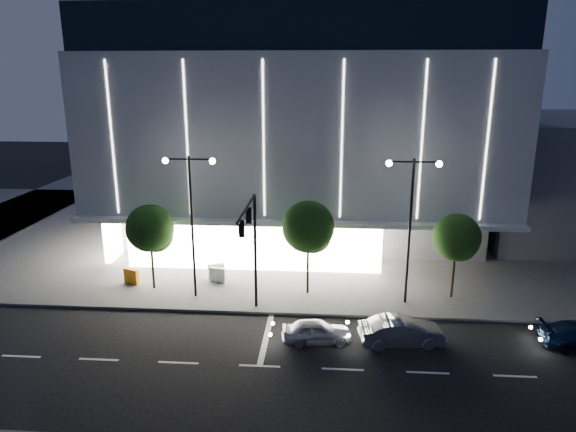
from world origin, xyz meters
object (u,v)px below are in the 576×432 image
at_px(tree_left, 151,231).
at_px(tree_mid, 309,230).
at_px(traffic_mast, 251,236).
at_px(street_lamp_west, 191,206).
at_px(barrier_a, 131,276).
at_px(street_lamp_east, 411,210).
at_px(barrier_d, 218,275).
at_px(tree_right, 457,240).
at_px(car_second, 402,332).
at_px(barrier_b, 216,271).
at_px(car_lead, 316,331).

bearing_deg(tree_left, tree_mid, 0.00).
xyz_separation_m(traffic_mast, street_lamp_west, (-4.00, 2.66, 0.93)).
distance_m(traffic_mast, barrier_a, 10.67).
distance_m(street_lamp_east, barrier_d, 13.36).
xyz_separation_m(tree_right, barrier_a, (-20.76, 0.60, -3.23)).
xyz_separation_m(car_second, barrier_b, (-11.41, 7.87, -0.07)).
bearing_deg(tree_right, barrier_a, 178.35).
bearing_deg(barrier_b, traffic_mast, -81.63).
height_order(street_lamp_east, car_lead, street_lamp_east).
height_order(car_second, barrier_d, car_second).
relative_size(street_lamp_east, barrier_a, 8.18).
bearing_deg(barrier_d, tree_left, -148.28).
xyz_separation_m(street_lamp_west, barrier_b, (0.69, 2.98, -5.31)).
xyz_separation_m(traffic_mast, car_lead, (3.69, -2.33, -4.41)).
xyz_separation_m(street_lamp_west, tree_right, (16.03, 1.02, -2.07)).
relative_size(car_lead, barrier_d, 3.29).
distance_m(tree_left, car_lead, 12.70).
height_order(tree_left, barrier_a, tree_left).
xyz_separation_m(car_second, barrier_a, (-16.83, 6.50, -0.07)).
height_order(car_lead, barrier_a, car_lead).
bearing_deg(street_lamp_west, tree_right, 3.64).
bearing_deg(barrier_a, street_lamp_west, 4.02).
height_order(street_lamp_east, tree_mid, street_lamp_east).
bearing_deg(street_lamp_west, tree_left, 161.06).
bearing_deg(tree_right, barrier_d, 175.21).
xyz_separation_m(street_lamp_east, barrier_a, (-17.73, 1.62, -5.31)).
distance_m(car_lead, barrier_b, 10.61).
bearing_deg(barrier_d, tree_mid, 2.13).
height_order(tree_left, barrier_b, tree_left).
bearing_deg(car_second, street_lamp_east, -18.07).
bearing_deg(car_second, tree_right, -41.22).
bearing_deg(tree_right, street_lamp_east, -161.37).
distance_m(street_lamp_west, barrier_d, 5.85).
relative_size(tree_mid, car_lead, 1.70).
height_order(street_lamp_east, barrier_a, street_lamp_east).
relative_size(traffic_mast, car_second, 1.61).
height_order(street_lamp_west, car_lead, street_lamp_west).
distance_m(traffic_mast, barrier_d, 7.27).
height_order(traffic_mast, barrier_d, traffic_mast).
distance_m(tree_left, tree_mid, 10.00).
bearing_deg(tree_left, barrier_d, 17.84).
distance_m(street_lamp_east, barrier_b, 13.74).
distance_m(street_lamp_east, tree_left, 16.12).
height_order(street_lamp_east, barrier_b, street_lamp_east).
relative_size(street_lamp_west, tree_left, 1.57).
xyz_separation_m(street_lamp_east, tree_mid, (-5.97, 1.02, -1.62)).
relative_size(traffic_mast, tree_left, 1.24).
bearing_deg(barrier_a, street_lamp_east, 17.69).
xyz_separation_m(traffic_mast, car_second, (8.09, -2.22, -4.31)).
xyz_separation_m(car_lead, barrier_a, (-12.42, 6.61, 0.03)).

